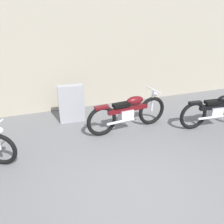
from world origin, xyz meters
TOP-DOWN VIEW (x-y plane):
  - ground_plane at (0.00, 0.00)m, footprint 40.00×40.00m
  - building_wall at (0.00, 4.30)m, footprint 18.00×0.30m
  - stone_marker at (-0.52, 3.26)m, footprint 0.70×0.23m
  - motorcycle_maroon at (0.77, 2.32)m, footprint 2.23×0.63m
  - motorcycle_black at (3.09, 1.75)m, footprint 2.17×0.60m

SIDE VIEW (x-z plane):
  - ground_plane at x=0.00m, z-range 0.00..0.00m
  - motorcycle_black at x=3.09m, z-range -0.02..0.95m
  - motorcycle_maroon at x=0.77m, z-range -0.02..0.99m
  - stone_marker at x=-0.52m, z-range 0.00..1.05m
  - building_wall at x=0.00m, z-range 0.00..3.51m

